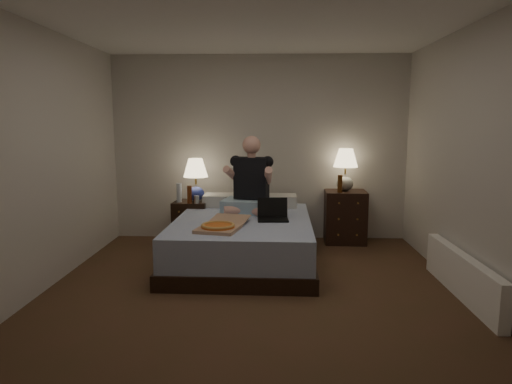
{
  "coord_description": "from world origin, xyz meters",
  "views": [
    {
      "loc": [
        0.16,
        -3.99,
        1.6
      ],
      "look_at": [
        0.0,
        0.9,
        0.85
      ],
      "focal_mm": 32.0,
      "sensor_mm": 36.0,
      "label": 1
    }
  ],
  "objects_px": {
    "water_bottle": "(179,193)",
    "beer_bottle_left": "(189,195)",
    "lamp_right": "(345,170)",
    "radiator": "(462,276)",
    "soda_can": "(197,200)",
    "nightstand_right": "(345,216)",
    "laptop": "(273,210)",
    "bed": "(243,240)",
    "lamp_left": "(196,180)",
    "nightstand_left": "(191,223)",
    "beer_bottle_right": "(340,184)",
    "pizza_box": "(218,227)",
    "person": "(251,175)"
  },
  "relations": [
    {
      "from": "water_bottle",
      "to": "beer_bottle_left",
      "type": "xyz_separation_m",
      "value": [
        0.15,
        -0.09,
        -0.01
      ]
    },
    {
      "from": "lamp_right",
      "to": "radiator",
      "type": "bearing_deg",
      "value": -68.08
    },
    {
      "from": "lamp_right",
      "to": "radiator",
      "type": "relative_size",
      "value": 0.35
    },
    {
      "from": "beer_bottle_left",
      "to": "soda_can",
      "type": "bearing_deg",
      "value": -0.14
    },
    {
      "from": "nightstand_right",
      "to": "laptop",
      "type": "height_order",
      "value": "laptop"
    },
    {
      "from": "bed",
      "to": "lamp_right",
      "type": "distance_m",
      "value": 1.76
    },
    {
      "from": "bed",
      "to": "radiator",
      "type": "bearing_deg",
      "value": -24.49
    },
    {
      "from": "bed",
      "to": "lamp_left",
      "type": "relative_size",
      "value": 3.64
    },
    {
      "from": "lamp_left",
      "to": "water_bottle",
      "type": "xyz_separation_m",
      "value": [
        -0.2,
        -0.11,
        -0.16
      ]
    },
    {
      "from": "nightstand_right",
      "to": "lamp_left",
      "type": "xyz_separation_m",
      "value": [
        -1.98,
        -0.12,
        0.5
      ]
    },
    {
      "from": "nightstand_left",
      "to": "beer_bottle_left",
      "type": "height_order",
      "value": "beer_bottle_left"
    },
    {
      "from": "beer_bottle_right",
      "to": "pizza_box",
      "type": "xyz_separation_m",
      "value": [
        -1.43,
        -1.39,
        -0.26
      ]
    },
    {
      "from": "nightstand_right",
      "to": "water_bottle",
      "type": "bearing_deg",
      "value": -171.64
    },
    {
      "from": "laptop",
      "to": "pizza_box",
      "type": "relative_size",
      "value": 0.45
    },
    {
      "from": "nightstand_left",
      "to": "beer_bottle_right",
      "type": "xyz_separation_m",
      "value": [
        1.95,
        0.02,
        0.53
      ]
    },
    {
      "from": "nightstand_left",
      "to": "soda_can",
      "type": "distance_m",
      "value": 0.39
    },
    {
      "from": "laptop",
      "to": "nightstand_right",
      "type": "bearing_deg",
      "value": 43.75
    },
    {
      "from": "lamp_left",
      "to": "water_bottle",
      "type": "relative_size",
      "value": 2.24
    },
    {
      "from": "beer_bottle_right",
      "to": "radiator",
      "type": "distance_m",
      "value": 2.09
    },
    {
      "from": "nightstand_left",
      "to": "person",
      "type": "height_order",
      "value": "person"
    },
    {
      "from": "nightstand_right",
      "to": "person",
      "type": "bearing_deg",
      "value": -153.09
    },
    {
      "from": "nightstand_right",
      "to": "radiator",
      "type": "height_order",
      "value": "nightstand_right"
    },
    {
      "from": "bed",
      "to": "beer_bottle_right",
      "type": "xyz_separation_m",
      "value": [
        1.21,
        0.79,
        0.56
      ]
    },
    {
      "from": "bed",
      "to": "beer_bottle_left",
      "type": "relative_size",
      "value": 8.86
    },
    {
      "from": "pizza_box",
      "to": "lamp_right",
      "type": "bearing_deg",
      "value": 57.87
    },
    {
      "from": "lamp_left",
      "to": "beer_bottle_left",
      "type": "bearing_deg",
      "value": -104.32
    },
    {
      "from": "lamp_left",
      "to": "soda_can",
      "type": "height_order",
      "value": "lamp_left"
    },
    {
      "from": "water_bottle",
      "to": "bed",
      "type": "bearing_deg",
      "value": -38.68
    },
    {
      "from": "beer_bottle_left",
      "to": "nightstand_left",
      "type": "bearing_deg",
      "value": 94.14
    },
    {
      "from": "water_bottle",
      "to": "radiator",
      "type": "distance_m",
      "value": 3.45
    },
    {
      "from": "beer_bottle_left",
      "to": "beer_bottle_right",
      "type": "bearing_deg",
      "value": 5.26
    },
    {
      "from": "nightstand_right",
      "to": "lamp_left",
      "type": "relative_size",
      "value": 1.24
    },
    {
      "from": "laptop",
      "to": "pizza_box",
      "type": "xyz_separation_m",
      "value": [
        -0.56,
        -0.5,
        -0.08
      ]
    },
    {
      "from": "lamp_left",
      "to": "radiator",
      "type": "relative_size",
      "value": 0.35
    },
    {
      "from": "beer_bottle_right",
      "to": "lamp_left",
      "type": "bearing_deg",
      "value": 179.29
    },
    {
      "from": "water_bottle",
      "to": "soda_can",
      "type": "xyz_separation_m",
      "value": [
        0.24,
        -0.09,
        -0.07
      ]
    },
    {
      "from": "bed",
      "to": "soda_can",
      "type": "bearing_deg",
      "value": 137.43
    },
    {
      "from": "radiator",
      "to": "person",
      "type": "bearing_deg",
      "value": 145.75
    },
    {
      "from": "water_bottle",
      "to": "laptop",
      "type": "distance_m",
      "value": 1.45
    },
    {
      "from": "lamp_right",
      "to": "nightstand_right",
      "type": "bearing_deg",
      "value": -30.34
    },
    {
      "from": "nightstand_left",
      "to": "water_bottle",
      "type": "distance_m",
      "value": 0.44
    },
    {
      "from": "bed",
      "to": "water_bottle",
      "type": "distance_m",
      "value": 1.2
    },
    {
      "from": "lamp_right",
      "to": "beer_bottle_left",
      "type": "height_order",
      "value": "lamp_right"
    },
    {
      "from": "soda_can",
      "to": "bed",
      "type": "bearing_deg",
      "value": -43.92
    },
    {
      "from": "nightstand_left",
      "to": "water_bottle",
      "type": "bearing_deg",
      "value": -149.86
    },
    {
      "from": "lamp_left",
      "to": "radiator",
      "type": "height_order",
      "value": "lamp_left"
    },
    {
      "from": "pizza_box",
      "to": "beer_bottle_left",
      "type": "bearing_deg",
      "value": 125.25
    },
    {
      "from": "beer_bottle_right",
      "to": "person",
      "type": "height_order",
      "value": "person"
    },
    {
      "from": "beer_bottle_left",
      "to": "person",
      "type": "xyz_separation_m",
      "value": [
        0.79,
        -0.25,
        0.29
      ]
    },
    {
      "from": "bed",
      "to": "pizza_box",
      "type": "relative_size",
      "value": 2.68
    }
  ]
}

